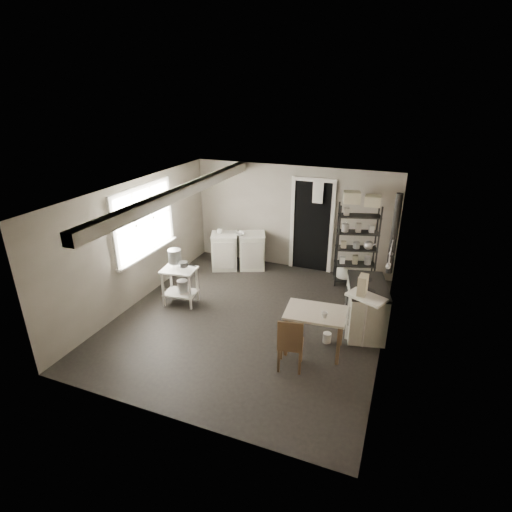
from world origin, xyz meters
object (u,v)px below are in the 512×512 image
(shelf_rack, at_px, (357,241))
(stove, at_px, (366,306))
(work_table, at_px, (315,329))
(chair, at_px, (291,339))
(base_cabinets, at_px, (238,249))
(flour_sack, at_px, (344,272))
(stockpot, at_px, (175,256))
(prep_table, at_px, (180,284))

(shelf_rack, xyz_separation_m, stove, (0.43, -1.66, -0.51))
(work_table, distance_m, chair, 0.58)
(base_cabinets, xyz_separation_m, flour_sack, (2.37, 0.12, -0.22))
(stockpot, height_order, work_table, stockpot)
(shelf_rack, xyz_separation_m, work_table, (-0.22, -2.54, -0.57))
(work_table, bearing_deg, base_cabinets, 134.01)
(base_cabinets, bearing_deg, flour_sack, -20.08)
(prep_table, height_order, chair, chair)
(work_table, relative_size, flour_sack, 2.14)
(flour_sack, bearing_deg, stockpot, -144.78)
(prep_table, relative_size, work_table, 0.79)
(chair, bearing_deg, base_cabinets, 114.82)
(work_table, xyz_separation_m, chair, (-0.22, -0.53, 0.10))
(stove, bearing_deg, flour_sack, 97.76)
(stove, xyz_separation_m, flour_sack, (-0.63, 1.66, -0.20))
(work_table, xyz_separation_m, flour_sack, (0.02, 2.55, -0.14))
(base_cabinets, bearing_deg, stove, -50.22)
(chair, height_order, flour_sack, chair)
(stockpot, distance_m, chair, 2.83)
(shelf_rack, bearing_deg, work_table, -110.80)
(stove, distance_m, chair, 1.66)
(prep_table, bearing_deg, base_cabinets, 79.42)
(prep_table, relative_size, base_cabinets, 0.57)
(flour_sack, bearing_deg, base_cabinets, -177.09)
(stockpot, xyz_separation_m, flour_sack, (2.82, 1.99, -0.70))
(base_cabinets, height_order, flour_sack, base_cabinets)
(stove, distance_m, work_table, 1.10)
(stockpot, bearing_deg, shelf_rack, 33.34)
(work_table, bearing_deg, chair, -113.03)
(shelf_rack, relative_size, flour_sack, 4.07)
(stove, distance_m, flour_sack, 1.79)
(chair, relative_size, flour_sack, 2.04)
(prep_table, bearing_deg, stockpot, 157.38)
(stockpot, relative_size, stove, 0.24)
(stockpot, bearing_deg, base_cabinets, 76.51)
(prep_table, bearing_deg, work_table, -10.98)
(prep_table, height_order, stockpot, stockpot)
(prep_table, distance_m, chair, 2.69)
(prep_table, xyz_separation_m, stockpot, (-0.09, 0.04, 0.54))
(stockpot, xyz_separation_m, stove, (3.45, 0.33, -0.50))
(stockpot, distance_m, base_cabinets, 1.98)
(stove, height_order, chair, chair)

